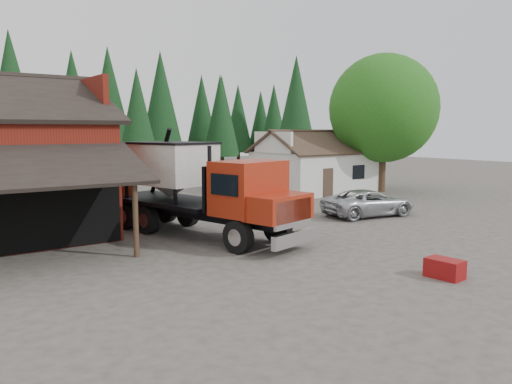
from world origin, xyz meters
TOP-DOWN VIEW (x-y plane):
  - ground at (0.00, 0.00)m, footprint 120.00×120.00m
  - farmhouse at (13.00, 13.00)m, footprint 8.60×6.42m
  - deciduous_tree at (17.01, 9.97)m, footprint 8.00×8.00m
  - conifer_backdrop at (0.00, 42.00)m, footprint 76.00×16.00m
  - near_pine_b at (6.00, 30.00)m, footprint 3.96×3.96m
  - near_pine_c at (22.00, 26.00)m, footprint 4.84×4.84m
  - near_pine_d at (-4.00, 34.00)m, footprint 5.28×5.28m
  - feed_truck at (-1.95, 4.03)m, footprint 5.24×10.82m
  - silver_car at (8.00, 3.18)m, footprint 5.46×3.18m
  - equip_box at (1.27, -6.00)m, footprint 0.80×1.16m

SIDE VIEW (x-z plane):
  - ground at x=0.00m, z-range 0.00..0.00m
  - conifer_backdrop at x=0.00m, z-range -8.00..8.00m
  - equip_box at x=1.27m, z-range 0.00..0.60m
  - silver_car at x=8.00m, z-range 0.00..1.43m
  - farmhouse at x=13.00m, z-range -0.66..3.99m
  - feed_truck at x=-1.95m, z-range -0.15..4.57m
  - near_pine_b at x=6.00m, z-range 0.69..11.09m
  - deciduous_tree at x=17.01m, z-range 0.81..11.01m
  - near_pine_c at x=22.00m, z-range 0.69..13.09m
  - near_pine_d at x=-4.00m, z-range 0.69..14.09m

